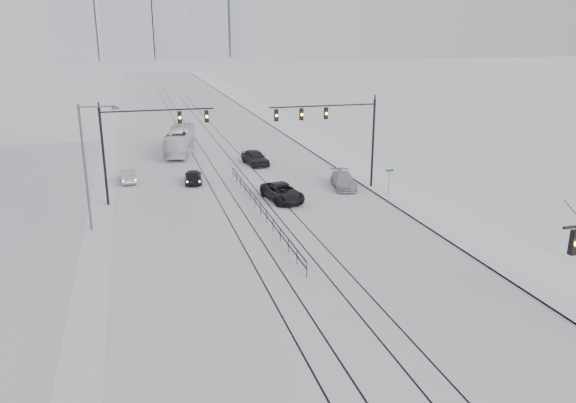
# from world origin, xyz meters

# --- Properties ---
(road) EXTENTS (22.00, 260.00, 0.02)m
(road) POSITION_xyz_m (0.00, 60.00, 0.01)
(road) COLOR silver
(road) RESTS_ON ground
(sidewalk_east) EXTENTS (5.00, 260.00, 0.16)m
(sidewalk_east) POSITION_xyz_m (13.50, 60.00, 0.08)
(sidewalk_east) COLOR white
(sidewalk_east) RESTS_ON ground
(curb) EXTENTS (0.10, 260.00, 0.12)m
(curb) POSITION_xyz_m (11.05, 60.00, 0.06)
(curb) COLOR gray
(curb) RESTS_ON ground
(tram_rails) EXTENTS (5.30, 180.00, 0.01)m
(tram_rails) POSITION_xyz_m (-0.00, 40.00, 0.02)
(tram_rails) COLOR black
(tram_rails) RESTS_ON ground
(traffic_mast_ne) EXTENTS (9.60, 0.37, 8.00)m
(traffic_mast_ne) POSITION_xyz_m (8.15, 34.99, 5.76)
(traffic_mast_ne) COLOR black
(traffic_mast_ne) RESTS_ON ground
(traffic_mast_nw) EXTENTS (9.10, 0.37, 8.00)m
(traffic_mast_nw) POSITION_xyz_m (-8.52, 36.00, 5.57)
(traffic_mast_nw) COLOR black
(traffic_mast_nw) RESTS_ON ground
(street_light_west) EXTENTS (2.73, 0.25, 9.00)m
(street_light_west) POSITION_xyz_m (-12.20, 30.00, 5.21)
(street_light_west) COLOR #595B60
(street_light_west) RESTS_ON ground
(median_fence) EXTENTS (0.06, 24.00, 1.00)m
(median_fence) POSITION_xyz_m (0.00, 30.00, 0.53)
(median_fence) COLOR black
(median_fence) RESTS_ON ground
(street_sign) EXTENTS (0.70, 0.06, 2.40)m
(street_sign) POSITION_xyz_m (11.80, 32.00, 1.61)
(street_sign) COLOR #595B60
(street_sign) RESTS_ON ground
(sedan_sb_inner) EXTENTS (1.98, 4.02, 1.32)m
(sedan_sb_inner) POSITION_xyz_m (-3.94, 40.93, 0.66)
(sedan_sb_inner) COLOR black
(sedan_sb_inner) RESTS_ON ground
(sedan_sb_outer) EXTENTS (1.56, 3.84, 1.24)m
(sedan_sb_outer) POSITION_xyz_m (-9.88, 42.87, 0.62)
(sedan_sb_outer) COLOR #A8ACB0
(sedan_sb_outer) RESTS_ON ground
(sedan_nb_front) EXTENTS (3.07, 5.44, 1.43)m
(sedan_nb_front) POSITION_xyz_m (2.64, 33.25, 0.72)
(sedan_nb_front) COLOR black
(sedan_nb_front) RESTS_ON ground
(sedan_nb_right) EXTENTS (2.72, 4.95, 1.36)m
(sedan_nb_right) POSITION_xyz_m (9.01, 35.55, 0.68)
(sedan_nb_right) COLOR #AFB1B8
(sedan_nb_right) RESTS_ON ground
(sedan_nb_far) EXTENTS (2.60, 4.86, 1.57)m
(sedan_nb_far) POSITION_xyz_m (3.25, 46.67, 0.79)
(sedan_nb_far) COLOR black
(sedan_nb_far) RESTS_ON ground
(box_truck) EXTENTS (4.55, 10.78, 2.92)m
(box_truck) POSITION_xyz_m (-3.87, 54.70, 1.46)
(box_truck) COLOR white
(box_truck) RESTS_ON ground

